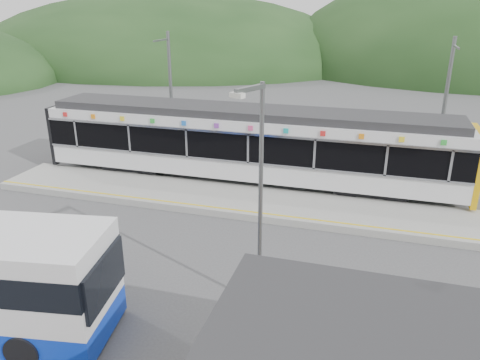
# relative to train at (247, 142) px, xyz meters

# --- Properties ---
(ground) EXTENTS (120.00, 120.00, 0.00)m
(ground) POSITION_rel_train_xyz_m (1.91, -6.00, -2.06)
(ground) COLOR #4C4C4F
(ground) RESTS_ON ground
(hills) EXTENTS (146.00, 149.00, 26.00)m
(hills) POSITION_rel_train_xyz_m (8.10, -0.71, -2.06)
(hills) COLOR #1E3D19
(hills) RESTS_ON ground
(platform) EXTENTS (26.00, 3.20, 0.30)m
(platform) POSITION_rel_train_xyz_m (1.91, -2.70, -1.91)
(platform) COLOR #9E9E99
(platform) RESTS_ON ground
(yellow_line) EXTENTS (26.00, 0.10, 0.01)m
(yellow_line) POSITION_rel_train_xyz_m (1.91, -4.00, -1.76)
(yellow_line) COLOR yellow
(yellow_line) RESTS_ON platform
(train) EXTENTS (20.44, 3.01, 3.74)m
(train) POSITION_rel_train_xyz_m (0.00, 0.00, 0.00)
(train) COLOR black
(train) RESTS_ON ground
(catenary_mast_west) EXTENTS (0.18, 1.80, 7.00)m
(catenary_mast_west) POSITION_rel_train_xyz_m (-5.09, 2.56, 1.58)
(catenary_mast_west) COLOR slate
(catenary_mast_west) RESTS_ON ground
(catenary_mast_east) EXTENTS (0.18, 1.80, 7.00)m
(catenary_mast_east) POSITION_rel_train_xyz_m (8.91, 2.56, 1.58)
(catenary_mast_east) COLOR slate
(catenary_mast_east) RESTS_ON ground
(lamp_post) EXTENTS (0.53, 1.20, 6.57)m
(lamp_post) POSITION_rel_train_xyz_m (3.10, -9.75, 1.84)
(lamp_post) COLOR slate
(lamp_post) RESTS_ON ground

